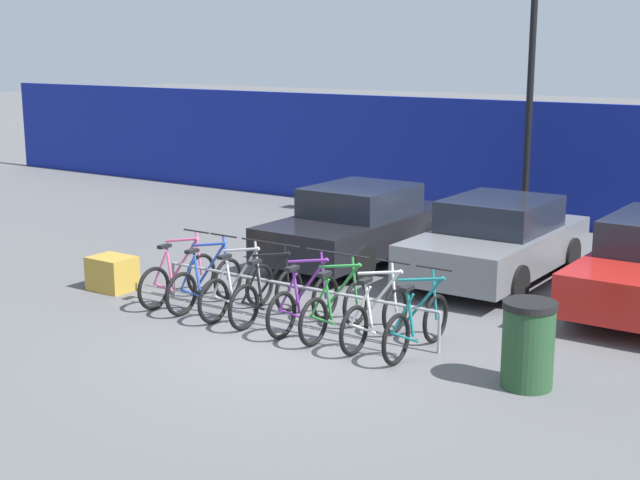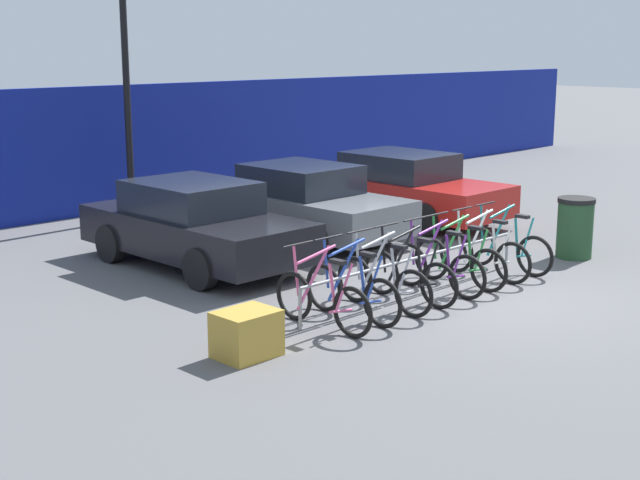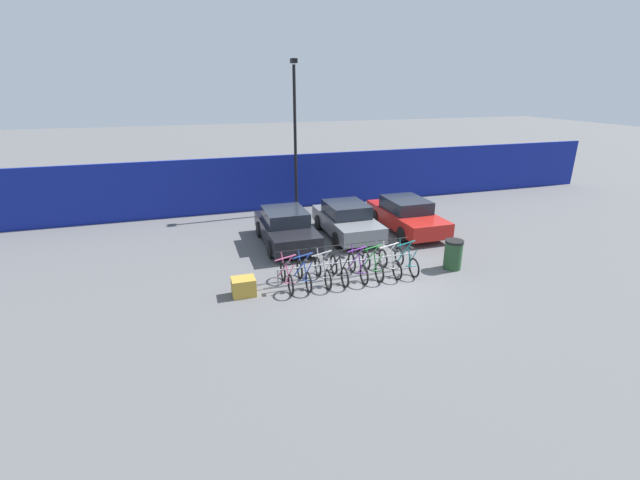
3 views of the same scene
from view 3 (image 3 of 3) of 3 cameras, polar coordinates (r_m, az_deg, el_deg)
name	(u,v)px [view 3 (image 3 of 3)]	position (r m, az deg, el deg)	size (l,w,h in m)	color
ground_plane	(373,283)	(13.92, 7.05, -5.68)	(120.00, 120.00, 0.00)	#59595B
hoarding_wall	(297,181)	(22.02, -3.10, 7.85)	(36.00, 0.16, 2.71)	navy
bike_rack	(347,263)	(14.05, 3.69, -3.08)	(4.72, 0.04, 0.57)	gray
bicycle_pink	(287,276)	(13.40, -4.48, -4.85)	(0.68, 1.71, 1.05)	black
bicycle_blue	(304,274)	(13.53, -2.16, -4.56)	(0.68, 1.71, 1.05)	black
bicycle_silver	(323,272)	(13.69, 0.37, -4.23)	(0.68, 1.71, 1.05)	black
bicycle_black	(339,269)	(13.86, 2.55, -3.94)	(0.68, 1.71, 1.05)	black
bicycle_purple	(358,267)	(14.08, 5.05, -3.60)	(0.68, 1.71, 1.05)	black
bicycle_green	(373,265)	(14.28, 7.03, -3.33)	(0.68, 1.71, 1.05)	black
bicycle_white	(390,263)	(14.54, 9.31, -3.01)	(0.68, 1.71, 1.05)	black
bicycle_teal	(406,261)	(14.81, 11.45, -2.70)	(0.68, 1.71, 1.05)	black
car_black	(286,227)	(16.93, -4.59, 1.69)	(1.91, 4.19, 1.40)	black
car_grey	(347,220)	(17.84, 3.58, 2.69)	(1.91, 4.08, 1.40)	slate
car_red	(406,215)	(18.86, 11.42, 3.30)	(1.91, 4.43, 1.40)	red
lamp_post	(295,132)	(20.59, -3.34, 14.16)	(0.24, 0.44, 7.08)	black
trash_bin	(453,254)	(15.35, 17.32, -1.85)	(0.63, 0.63, 1.03)	#234728
cargo_crate	(244,287)	(13.15, -10.15, -6.14)	(0.70, 0.56, 0.55)	#B28C33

